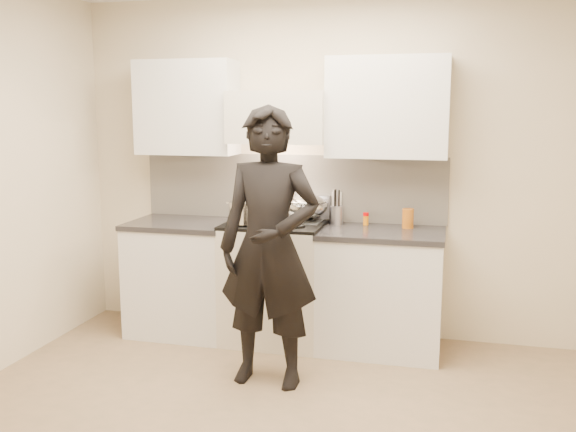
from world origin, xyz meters
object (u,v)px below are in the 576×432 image
(utensil_crock, at_px, (336,214))
(person, at_px, (269,248))
(wok, at_px, (304,206))
(stove, at_px, (275,281))
(counter_right, at_px, (381,290))

(utensil_crock, xyz_separation_m, person, (-0.27, -0.96, -0.08))
(wok, bearing_deg, person, -91.29)
(stove, relative_size, utensil_crock, 3.50)
(wok, height_order, utensil_crock, wok)
(stove, relative_size, wok, 2.08)
(stove, height_order, counter_right, stove)
(stove, distance_m, counter_right, 0.83)
(wok, relative_size, utensil_crock, 1.68)
(stove, height_order, person, person)
(counter_right, bearing_deg, utensil_crock, 156.32)
(stove, relative_size, person, 0.52)
(person, bearing_deg, wok, 90.59)
(wok, xyz_separation_m, utensil_crock, (0.25, 0.03, -0.06))
(utensil_crock, bearing_deg, counter_right, -23.68)
(counter_right, xyz_separation_m, wok, (-0.63, 0.14, 0.60))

